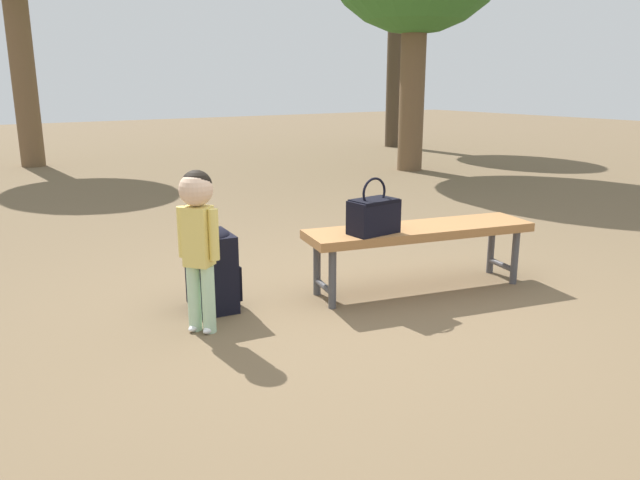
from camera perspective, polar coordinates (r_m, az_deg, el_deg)
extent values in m
plane|color=brown|center=(3.87, 2.12, -6.97)|extent=(40.00, 40.00, 0.00)
cube|color=#9E6B3D|center=(4.29, 9.18, 0.87)|extent=(1.65, 0.75, 0.06)
cylinder|color=#47474C|center=(3.93, 1.15, -3.61)|extent=(0.05, 0.05, 0.39)
cylinder|color=#47474C|center=(4.18, -0.28, -2.50)|extent=(0.05, 0.05, 0.39)
cylinder|color=#47474C|center=(4.62, 17.50, -1.53)|extent=(0.05, 0.05, 0.39)
cylinder|color=#47474C|center=(4.83, 15.47, -0.69)|extent=(0.05, 0.05, 0.39)
cylinder|color=#47474C|center=(4.08, 0.41, -4.31)|extent=(0.10, 0.28, 0.04)
cylinder|color=#47474C|center=(4.75, 16.38, -2.21)|extent=(0.10, 0.28, 0.04)
cube|color=black|center=(4.02, 4.96, 2.14)|extent=(0.33, 0.20, 0.22)
cube|color=black|center=(4.00, 4.99, 3.61)|extent=(0.30, 0.20, 0.02)
torus|color=black|center=(3.99, 5.01, 4.38)|extent=(0.20, 0.03, 0.20)
cylinder|color=#B2D8B2|center=(3.62, -10.22, -5.40)|extent=(0.08, 0.08, 0.40)
cylinder|color=#B2D8B2|center=(3.66, -11.51, -5.21)|extent=(0.08, 0.08, 0.40)
ellipsoid|color=white|center=(3.67, -10.25, -8.13)|extent=(0.10, 0.09, 0.04)
ellipsoid|color=white|center=(3.71, -11.53, -7.92)|extent=(0.10, 0.09, 0.04)
cube|color=#E5CC66|center=(3.54, -11.15, 0.35)|extent=(0.19, 0.19, 0.34)
cylinder|color=#E5CC66|center=(3.48, -9.75, 0.50)|extent=(0.06, 0.06, 0.29)
cylinder|color=#E5CC66|center=(3.58, -12.54, 0.74)|extent=(0.06, 0.06, 0.29)
sphere|color=beige|center=(3.48, -11.37, 4.60)|extent=(0.19, 0.19, 0.19)
sphere|color=black|center=(3.49, -11.30, 4.93)|extent=(0.17, 0.17, 0.17)
cube|color=black|center=(3.97, -9.92, -2.88)|extent=(0.29, 0.36, 0.49)
ellipsoid|color=black|center=(3.90, -10.07, 0.43)|extent=(0.27, 0.35, 0.11)
cube|color=black|center=(4.03, -7.97, -3.63)|extent=(0.06, 0.24, 0.22)
cube|color=black|center=(4.00, -12.09, -2.83)|extent=(0.03, 0.06, 0.42)
cube|color=black|center=(3.86, -11.51, -3.43)|extent=(0.03, 0.06, 0.42)
torus|color=black|center=(3.89, -10.10, 1.07)|extent=(0.08, 0.02, 0.08)
cylinder|color=brown|center=(10.16, 8.49, 14.01)|extent=(0.40, 0.40, 2.71)
cylinder|color=brown|center=(11.58, -25.70, 14.05)|extent=(0.38, 0.38, 3.21)
cylinder|color=#473828|center=(13.82, 6.86, 15.89)|extent=(0.32, 0.32, 3.55)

